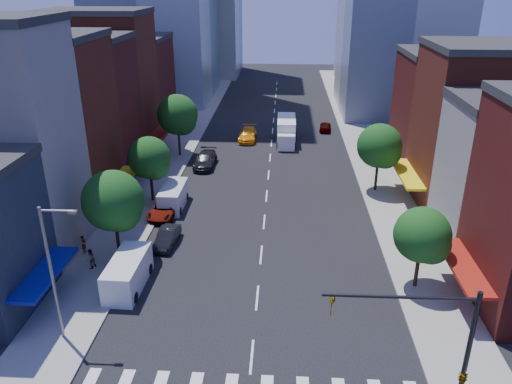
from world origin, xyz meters
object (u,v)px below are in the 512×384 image
cargo_van_near (127,274)px  pedestrian_far (90,259)px  cargo_van_far (173,197)px  taxi (248,134)px  traffic_car_far (325,126)px  parked_car_second (167,237)px  parked_car_third (165,208)px  traffic_car_oncoming (291,133)px  parked_car_rear (205,160)px  parked_car_front (132,271)px  pedestrian_near (84,244)px  box_truck (286,132)px

cargo_van_near → pedestrian_far: bearing=148.7°
cargo_van_far → cargo_van_near: bearing=-91.5°
taxi → traffic_car_far: (11.14, 5.32, -0.15)m
parked_car_second → parked_car_third: (-1.44, 5.64, 0.03)m
parked_car_second → taxi: (4.70, 29.95, 0.14)m
cargo_van_near → taxi: cargo_van_near is taller
cargo_van_far → traffic_car_oncoming: 26.60m
parked_car_rear → traffic_car_oncoming: size_ratio=1.27×
taxi → pedestrian_far: pedestrian_far is taller
parked_car_front → cargo_van_near: cargo_van_near is taller
parked_car_second → pedestrian_far: bearing=-136.4°
parked_car_front → traffic_car_oncoming: 38.68m
pedestrian_near → parked_car_rear: bearing=-21.7°
cargo_van_far → pedestrian_far: size_ratio=3.20×
cargo_van_near → cargo_van_far: cargo_van_near is taller
parked_car_front → traffic_car_oncoming: (12.21, 36.70, 0.01)m
parked_car_front → parked_car_third: bearing=86.0°
cargo_van_near → cargo_van_far: bearing=89.7°
box_truck → cargo_van_far: bearing=-117.1°
parked_car_front → pedestrian_far: bearing=158.0°
parked_car_third → traffic_car_far: (17.29, 29.63, -0.04)m
traffic_car_far → pedestrian_near: pedestrian_near is taller
cargo_van_near → taxi: size_ratio=0.98×
cargo_van_near → traffic_car_oncoming: cargo_van_near is taller
traffic_car_far → parked_car_rear: bearing=52.7°
parked_car_rear → pedestrian_near: size_ratio=3.73×
cargo_van_near → pedestrian_far: cargo_van_near is taller
cargo_van_far → traffic_car_oncoming: bearing=63.8°
parked_car_second → box_truck: size_ratio=0.51×
parked_car_second → taxi: size_ratio=0.73×
pedestrian_near → traffic_car_far: bearing=-34.7°
cargo_van_near → traffic_car_far: 45.25m
parked_car_front → pedestrian_far: size_ratio=2.65×
parked_car_rear → box_truck: box_truck is taller
box_truck → parked_car_front: bearing=-108.5°
parked_car_second → traffic_car_oncoming: traffic_car_oncoming is taller
pedestrian_far → box_truck: bearing=-178.4°
pedestrian_near → cargo_van_far: bearing=-33.6°
parked_car_front → taxi: bearing=76.2°
parked_car_second → traffic_car_far: (15.84, 35.27, -0.01)m
parked_car_front → cargo_van_far: size_ratio=0.83×
parked_car_front → cargo_van_near: (-0.00, -1.13, 0.43)m
taxi → box_truck: 5.45m
parked_car_third → cargo_van_far: (0.39, 1.81, 0.38)m
cargo_van_near → box_truck: (11.50, 35.78, 0.38)m
parked_car_second → traffic_car_far: 38.66m
taxi → cargo_van_far: bearing=-102.8°
parked_car_front → parked_car_second: size_ratio=1.03×
cargo_van_near → traffic_car_far: (17.29, 41.82, -0.49)m
taxi → box_truck: bearing=-6.1°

